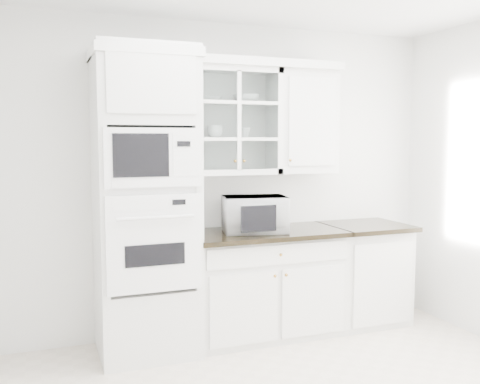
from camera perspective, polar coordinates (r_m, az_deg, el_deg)
name	(u,v)px	position (r m, az deg, el deg)	size (l,w,h in m)	color
room_shell	(288,127)	(3.50, 5.15, 6.96)	(4.00, 3.50, 2.70)	white
oven_column	(146,203)	(4.24, -10.03, -1.20)	(0.76, 0.68, 2.40)	silver
base_cabinet_run	(265,282)	(4.70, 2.66, -9.59)	(1.32, 0.67, 0.92)	silver
extra_base_cabinet	(363,272)	(5.17, 13.01, -8.33)	(0.72, 0.67, 0.92)	silver
upper_cabinet_glass	(232,121)	(4.58, -0.84, 7.54)	(0.80, 0.33, 0.90)	silver
upper_cabinet_solid	(303,122)	(4.85, 6.75, 7.40)	(0.55, 0.33, 0.90)	silver
crown_molding	(221,62)	(4.56, -2.02, 13.67)	(2.14, 0.38, 0.07)	white
countertop_microwave	(254,214)	(4.51, 1.55, -2.35)	(0.52, 0.43, 0.30)	white
bowl_a	(210,99)	(4.54, -3.19, 9.87)	(0.19, 0.19, 0.05)	white
bowl_b	(246,99)	(4.64, 0.65, 9.92)	(0.22, 0.22, 0.07)	white
cup_a	(215,132)	(4.51, -2.71, 6.44)	(0.13, 0.13, 0.10)	white
cup_b	(245,133)	(4.60, 0.49, 6.35)	(0.10, 0.10, 0.09)	white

